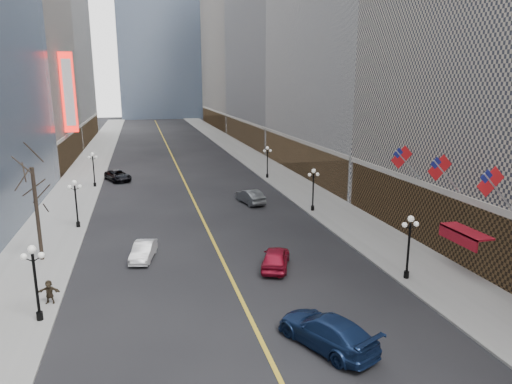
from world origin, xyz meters
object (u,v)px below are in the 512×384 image
car_nb_mid (143,251)px  car_sb_near (327,331)px  streetlamp_east_2 (313,185)px  streetlamp_west_3 (93,166)px  streetlamp_west_1 (35,275)px  streetlamp_west_2 (76,199)px  streetlamp_east_1 (409,240)px  streetlamp_east_3 (267,159)px  car_sb_far (250,196)px  car_nb_far (118,176)px  car_sb_mid (276,258)px

car_nb_mid → car_sb_near: (9.08, -14.76, 0.17)m
streetlamp_east_2 → streetlamp_west_3: 29.68m
streetlamp_west_1 → streetlamp_west_2: same height
streetlamp_east_2 → car_sb_near: size_ratio=0.77×
streetlamp_east_2 → car_sb_near: (-8.62, -24.29, -2.05)m
streetlamp_east_1 → streetlamp_west_2: same height
streetlamp_east_3 → car_sb_near: (-8.62, -42.29, -2.05)m
streetlamp_east_1 → car_sb_far: (-5.65, 23.05, -2.10)m
streetlamp_east_3 → car_sb_far: (-5.65, -12.95, -2.10)m
streetlamp_east_1 → car_nb_mid: streetlamp_east_1 is taller
car_nb_mid → car_nb_far: car_nb_far is taller
car_nb_mid → car_sb_mid: car_sb_mid is taller
car_sb_near → car_sb_far: (2.97, 29.34, -0.05)m
streetlamp_east_3 → car_sb_near: streetlamp_east_3 is taller
streetlamp_east_2 → car_nb_far: 30.12m
car_nb_mid → car_sb_near: car_sb_near is taller
streetlamp_east_1 → car_sb_near: size_ratio=0.77×
streetlamp_west_2 → car_nb_mid: size_ratio=1.10×
streetlamp_east_1 → streetlamp_east_2: 18.00m
car_sb_near → car_sb_mid: size_ratio=1.26×
streetlamp_east_2 → car_nb_far: streetlamp_east_2 is taller
streetlamp_east_1 → streetlamp_west_2: size_ratio=1.00×
streetlamp_east_1 → streetlamp_west_2: (-23.60, 18.00, 0.00)m
car_nb_far → car_sb_far: car_sb_far is taller
car_nb_mid → car_sb_near: 17.33m
streetlamp_east_1 → car_sb_near: streetlamp_east_1 is taller
streetlamp_west_3 → car_nb_mid: streetlamp_west_3 is taller
streetlamp_east_2 → car_sb_near: streetlamp_east_2 is taller
car_sb_far → streetlamp_west_3: bearing=-47.8°
streetlamp_east_2 → car_sb_far: 7.87m
car_nb_mid → car_nb_far: (-3.10, 31.20, 0.07)m
car_nb_mid → car_sb_near: bearing=-45.5°
streetlamp_west_1 → streetlamp_west_3: size_ratio=1.00×
car_nb_mid → car_nb_far: bearing=108.6°
car_nb_mid → streetlamp_east_2: bearing=41.2°
streetlamp_west_3 → car_sb_far: size_ratio=0.93×
streetlamp_east_1 → car_sb_far: bearing=103.8°
car_nb_mid → streetlamp_east_1: bearing=-12.7°
streetlamp_west_1 → car_sb_mid: bearing=15.6°
streetlamp_west_2 → car_sb_mid: streetlamp_west_2 is taller
streetlamp_west_1 → car_sb_mid: 16.10m
streetlamp_west_2 → car_sb_far: (17.95, 5.05, -2.10)m
streetlamp_east_2 → streetlamp_east_3: 18.00m
streetlamp_east_2 → car_sb_mid: 16.14m
streetlamp_east_2 → streetlamp_west_2: (-23.60, 0.00, 0.00)m
streetlamp_east_3 → car_sb_mid: streetlamp_east_3 is taller
streetlamp_east_1 → streetlamp_west_1: bearing=180.0°
streetlamp_west_3 → car_sb_near: streetlamp_west_3 is taller
streetlamp_east_1 → streetlamp_west_3: size_ratio=1.00×
streetlamp_west_3 → streetlamp_west_2: bearing=-90.0°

